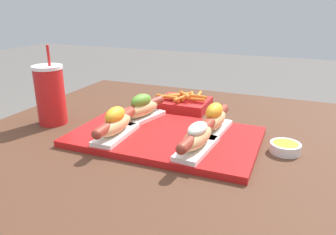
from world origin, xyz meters
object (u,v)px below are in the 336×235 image
(drink_cup, at_px, (50,95))
(fries_basket, at_px, (184,103))
(hot_dog_0, at_px, (116,124))
(serving_tray, at_px, (165,137))
(hot_dog_2, at_px, (141,108))
(sauce_bowl, at_px, (285,147))
(hot_dog_3, at_px, (214,120))
(hot_dog_1, at_px, (197,137))

(drink_cup, xyz_separation_m, fries_basket, (0.33, 0.28, -0.07))
(hot_dog_0, relative_size, drink_cup, 0.86)
(serving_tray, relative_size, hot_dog_2, 2.47)
(hot_dog_2, height_order, sauce_bowl, hot_dog_2)
(hot_dog_3, height_order, sauce_bowl, hot_dog_3)
(hot_dog_1, relative_size, sauce_bowl, 2.72)
(serving_tray, relative_size, fries_basket, 2.80)
(drink_cup, bearing_deg, fries_basket, 40.91)
(serving_tray, xyz_separation_m, hot_dog_2, (-0.11, 0.08, 0.04))
(hot_dog_3, xyz_separation_m, drink_cup, (-0.49, -0.07, 0.04))
(hot_dog_1, height_order, fries_basket, hot_dog_1)
(hot_dog_0, height_order, fries_basket, hot_dog_0)
(serving_tray, relative_size, sauce_bowl, 6.56)
(hot_dog_1, height_order, hot_dog_2, hot_dog_2)
(sauce_bowl, bearing_deg, fries_basket, 146.72)
(hot_dog_3, xyz_separation_m, fries_basket, (-0.16, 0.21, -0.03))
(hot_dog_3, bearing_deg, serving_tray, -151.99)
(hot_dog_0, relative_size, hot_dog_2, 1.03)
(hot_dog_2, distance_m, hot_dog_3, 0.23)
(hot_dog_0, relative_size, sauce_bowl, 2.73)
(hot_dog_0, distance_m, fries_basket, 0.35)
(serving_tray, bearing_deg, drink_cup, -178.36)
(hot_dog_0, relative_size, hot_dog_3, 1.00)
(serving_tray, xyz_separation_m, hot_dog_0, (-0.11, -0.07, 0.04))
(serving_tray, height_order, sauce_bowl, sauce_bowl)
(hot_dog_1, distance_m, hot_dog_2, 0.26)
(serving_tray, distance_m, sauce_bowl, 0.31)
(sauce_bowl, distance_m, fries_basket, 0.42)
(hot_dog_0, xyz_separation_m, drink_cup, (-0.26, 0.06, 0.04))
(hot_dog_2, height_order, fries_basket, hot_dog_2)
(hot_dog_2, xyz_separation_m, sauce_bowl, (0.42, -0.03, -0.04))
(hot_dog_2, relative_size, hot_dog_3, 0.98)
(drink_cup, relative_size, fries_basket, 1.35)
(hot_dog_0, bearing_deg, hot_dog_3, 29.31)
(drink_cup, height_order, fries_basket, drink_cup)
(hot_dog_2, bearing_deg, hot_dog_3, -3.28)
(fries_basket, bearing_deg, hot_dog_3, -52.37)
(serving_tray, height_order, hot_dog_3, hot_dog_3)
(fries_basket, bearing_deg, serving_tray, -80.69)
(hot_dog_0, height_order, hot_dog_1, hot_dog_0)
(hot_dog_1, xyz_separation_m, drink_cup, (-0.48, 0.06, 0.04))
(fries_basket, bearing_deg, drink_cup, -139.09)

